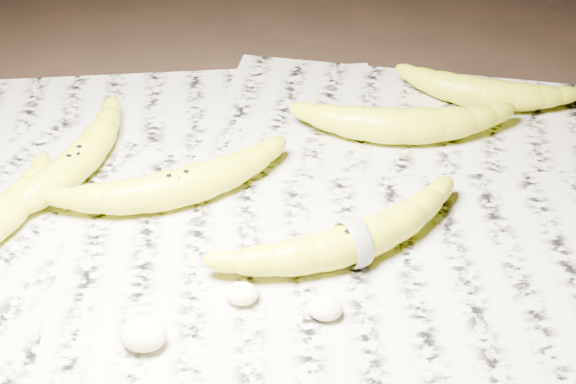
# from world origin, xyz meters

# --- Properties ---
(ground) EXTENTS (3.00, 3.00, 0.00)m
(ground) POSITION_xyz_m (0.00, 0.00, 0.00)
(ground) COLOR black
(ground) RESTS_ON ground
(newspaper_patch) EXTENTS (0.90, 0.70, 0.01)m
(newspaper_patch) POSITION_xyz_m (-0.03, 0.00, 0.00)
(newspaper_patch) COLOR #B6B19C
(newspaper_patch) RESTS_ON ground
(banana_left_a) EXTENTS (0.12, 0.22, 0.04)m
(banana_left_a) POSITION_xyz_m (-0.23, 0.04, 0.03)
(banana_left_a) COLOR #CED21A
(banana_left_a) RESTS_ON newspaper_patch
(banana_center) EXTENTS (0.22, 0.16, 0.04)m
(banana_center) POSITION_xyz_m (-0.11, 0.02, 0.03)
(banana_center) COLOR #CED21A
(banana_center) RESTS_ON newspaper_patch
(banana_taped) EXTENTS (0.23, 0.18, 0.04)m
(banana_taped) POSITION_xyz_m (0.07, -0.04, 0.03)
(banana_taped) COLOR #CED21A
(banana_taped) RESTS_ON newspaper_patch
(banana_upper_a) EXTENTS (0.22, 0.09, 0.04)m
(banana_upper_a) POSITION_xyz_m (0.11, 0.16, 0.03)
(banana_upper_a) COLOR #CED21A
(banana_upper_a) RESTS_ON newspaper_patch
(banana_upper_b) EXTENTS (0.19, 0.09, 0.04)m
(banana_upper_b) POSITION_xyz_m (0.20, 0.24, 0.03)
(banana_upper_b) COLOR #CED21A
(banana_upper_b) RESTS_ON newspaper_patch
(measuring_tape) EXTENTS (0.03, 0.04, 0.05)m
(measuring_tape) POSITION_xyz_m (0.07, -0.04, 0.03)
(measuring_tape) COLOR white
(measuring_tape) RESTS_ON newspaper_patch
(flesh_chunk_a) EXTENTS (0.04, 0.03, 0.02)m
(flesh_chunk_a) POSITION_xyz_m (-0.10, -0.17, 0.02)
(flesh_chunk_a) COLOR beige
(flesh_chunk_a) RESTS_ON newspaper_patch
(flesh_chunk_b) EXTENTS (0.03, 0.02, 0.02)m
(flesh_chunk_b) POSITION_xyz_m (-0.03, -0.11, 0.02)
(flesh_chunk_b) COLOR beige
(flesh_chunk_b) RESTS_ON newspaper_patch
(flesh_chunk_c) EXTENTS (0.03, 0.03, 0.02)m
(flesh_chunk_c) POSITION_xyz_m (0.05, -0.12, 0.02)
(flesh_chunk_c) COLOR beige
(flesh_chunk_c) RESTS_ON newspaper_patch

